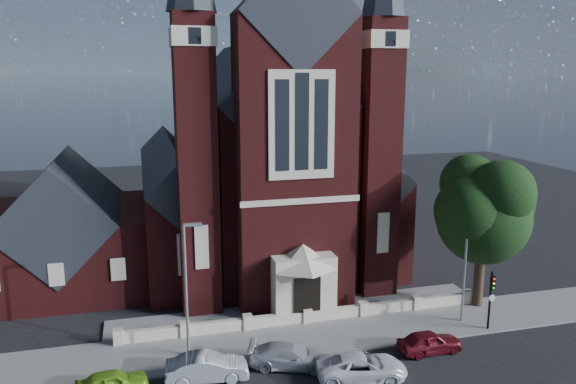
{
  "coord_description": "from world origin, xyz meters",
  "views": [
    {
      "loc": [
        -10.14,
        -26.59,
        16.38
      ],
      "look_at": [
        0.17,
        12.0,
        7.77
      ],
      "focal_mm": 35.0,
      "sensor_mm": 36.0,
      "label": 1
    }
  ],
  "objects_px": {
    "car_lime_van": "(112,382)",
    "car_white_suv": "(361,367)",
    "parish_hall": "(66,235)",
    "street_tree": "(488,212)",
    "street_lamp_left": "(187,283)",
    "car_silver_b": "(290,356)",
    "car_dark_red": "(430,342)",
    "church": "(255,163)",
    "car_silver_a": "(207,368)",
    "traffic_signal": "(491,293)",
    "street_lamp_right": "(467,256)"
  },
  "relations": [
    {
      "from": "car_lime_van",
      "to": "car_white_suv",
      "type": "height_order",
      "value": "car_white_suv"
    },
    {
      "from": "parish_hall",
      "to": "street_tree",
      "type": "distance_m",
      "value": 31.27
    },
    {
      "from": "street_tree",
      "to": "car_white_suv",
      "type": "distance_m",
      "value": 14.83
    },
    {
      "from": "parish_hall",
      "to": "street_lamp_left",
      "type": "xyz_separation_m",
      "value": [
        8.09,
        -14.0,
        0.59
      ]
    },
    {
      "from": "car_silver_b",
      "to": "car_white_suv",
      "type": "height_order",
      "value": "car_white_suv"
    },
    {
      "from": "street_lamp_left",
      "to": "car_lime_van",
      "type": "bearing_deg",
      "value": -146.41
    },
    {
      "from": "street_tree",
      "to": "car_dark_red",
      "type": "xyz_separation_m",
      "value": [
        -6.71,
        -4.86,
        -6.29
      ]
    },
    {
      "from": "church",
      "to": "car_dark_red",
      "type": "bearing_deg",
      "value": -75.07
    },
    {
      "from": "church",
      "to": "car_silver_b",
      "type": "distance_m",
      "value": 23.0
    },
    {
      "from": "car_lime_van",
      "to": "car_dark_red",
      "type": "distance_m",
      "value": 18.05
    },
    {
      "from": "parish_hall",
      "to": "car_silver_a",
      "type": "distance_m",
      "value": 19.24
    },
    {
      "from": "church",
      "to": "car_lime_van",
      "type": "height_order",
      "value": "church"
    },
    {
      "from": "car_dark_red",
      "to": "parish_hall",
      "type": "bearing_deg",
      "value": 50.62
    },
    {
      "from": "street_lamp_left",
      "to": "car_white_suv",
      "type": "distance_m",
      "value": 10.76
    },
    {
      "from": "car_lime_van",
      "to": "car_silver_b",
      "type": "bearing_deg",
      "value": -95.78
    },
    {
      "from": "car_silver_b",
      "to": "traffic_signal",
      "type": "bearing_deg",
      "value": -65.99
    },
    {
      "from": "car_white_suv",
      "to": "car_dark_red",
      "type": "relative_size",
      "value": 1.27
    },
    {
      "from": "church",
      "to": "car_white_suv",
      "type": "relative_size",
      "value": 7.07
    },
    {
      "from": "church",
      "to": "street_lamp_left",
      "type": "bearing_deg",
      "value": -112.66
    },
    {
      "from": "car_silver_a",
      "to": "car_lime_van",
      "type": "bearing_deg",
      "value": 94.92
    },
    {
      "from": "traffic_signal",
      "to": "car_dark_red",
      "type": "relative_size",
      "value": 1.03
    },
    {
      "from": "street_tree",
      "to": "street_lamp_left",
      "type": "xyz_separation_m",
      "value": [
        -20.51,
        -1.71,
        -2.36
      ]
    },
    {
      "from": "parish_hall",
      "to": "car_silver_b",
      "type": "xyz_separation_m",
      "value": [
        13.42,
        -16.64,
        -3.34
      ]
    },
    {
      "from": "parish_hall",
      "to": "street_lamp_left",
      "type": "bearing_deg",
      "value": -59.98
    },
    {
      "from": "car_silver_a",
      "to": "car_silver_b",
      "type": "relative_size",
      "value": 0.96
    },
    {
      "from": "street_tree",
      "to": "street_lamp_left",
      "type": "bearing_deg",
      "value": -175.24
    },
    {
      "from": "church",
      "to": "traffic_signal",
      "type": "xyz_separation_m",
      "value": [
        11.0,
        -20.52,
        -5.6
      ]
    },
    {
      "from": "parish_hall",
      "to": "street_lamp_left",
      "type": "height_order",
      "value": "parish_hall"
    },
    {
      "from": "street_tree",
      "to": "street_lamp_left",
      "type": "height_order",
      "value": "street_tree"
    },
    {
      "from": "car_lime_van",
      "to": "car_dark_red",
      "type": "relative_size",
      "value": 0.94
    },
    {
      "from": "street_lamp_left",
      "to": "car_silver_a",
      "type": "height_order",
      "value": "street_lamp_left"
    },
    {
      "from": "car_white_suv",
      "to": "car_dark_red",
      "type": "bearing_deg",
      "value": -60.64
    },
    {
      "from": "parish_hall",
      "to": "street_lamp_left",
      "type": "relative_size",
      "value": 1.51
    },
    {
      "from": "street_lamp_right",
      "to": "car_dark_red",
      "type": "distance_m",
      "value": 6.56
    },
    {
      "from": "street_tree",
      "to": "car_silver_b",
      "type": "height_order",
      "value": "street_tree"
    },
    {
      "from": "traffic_signal",
      "to": "car_dark_red",
      "type": "xyz_separation_m",
      "value": [
        -5.11,
        -1.58,
        -1.92
      ]
    },
    {
      "from": "church",
      "to": "car_silver_a",
      "type": "xyz_separation_m",
      "value": [
        -7.25,
        -21.76,
        -7.46
      ]
    },
    {
      "from": "church",
      "to": "car_lime_van",
      "type": "bearing_deg",
      "value": -119.19
    },
    {
      "from": "parish_hall",
      "to": "street_lamp_left",
      "type": "distance_m",
      "value": 16.18
    },
    {
      "from": "car_white_suv",
      "to": "car_dark_red",
      "type": "xyz_separation_m",
      "value": [
        5.03,
        1.68,
        -0.02
      ]
    },
    {
      "from": "street_lamp_right",
      "to": "car_white_suv",
      "type": "relative_size",
      "value": 1.64
    },
    {
      "from": "church",
      "to": "car_silver_a",
      "type": "bearing_deg",
      "value": -108.43
    },
    {
      "from": "street_tree",
      "to": "car_dark_red",
      "type": "height_order",
      "value": "street_tree"
    },
    {
      "from": "street_tree",
      "to": "car_white_suv",
      "type": "height_order",
      "value": "street_tree"
    },
    {
      "from": "church",
      "to": "traffic_signal",
      "type": "relative_size",
      "value": 8.72
    },
    {
      "from": "street_lamp_left",
      "to": "car_lime_van",
      "type": "distance_m",
      "value": 6.47
    },
    {
      "from": "car_silver_a",
      "to": "car_silver_b",
      "type": "height_order",
      "value": "car_silver_a"
    },
    {
      "from": "church",
      "to": "parish_hall",
      "type": "distance_m",
      "value": 17.26
    },
    {
      "from": "street_tree",
      "to": "traffic_signal",
      "type": "xyz_separation_m",
      "value": [
        -1.6,
        -3.28,
        -4.38
      ]
    },
    {
      "from": "church",
      "to": "car_dark_red",
      "type": "height_order",
      "value": "church"
    }
  ]
}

